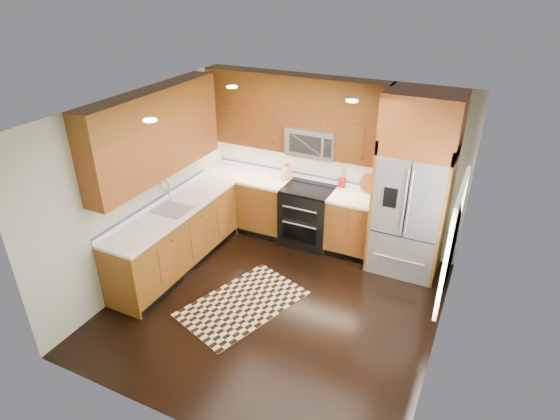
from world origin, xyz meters
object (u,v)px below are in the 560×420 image
at_px(rug, 243,303).
at_px(utensil_crock, 342,181).
at_px(knife_block, 287,173).
at_px(range, 308,216).
at_px(refrigerator, 413,186).

distance_m(rug, utensil_crock, 2.42).
height_order(rug, knife_block, knife_block).
height_order(range, rug, range).
xyz_separation_m(range, utensil_crock, (0.44, 0.27, 0.58)).
distance_m(refrigerator, utensil_crock, 1.18).
distance_m(refrigerator, knife_block, 2.02).
distance_m(range, refrigerator, 1.76).
relative_size(range, knife_block, 3.35).
height_order(rug, utensil_crock, utensil_crock).
bearing_deg(range, utensil_crock, 31.63).
xyz_separation_m(rug, knife_block, (-0.29, 1.99, 1.05)).
xyz_separation_m(knife_block, utensil_crock, (0.88, 0.11, -0.01)).
distance_m(refrigerator, rug, 2.79).
bearing_deg(knife_block, rug, -81.64).
bearing_deg(knife_block, utensil_crock, 7.06).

